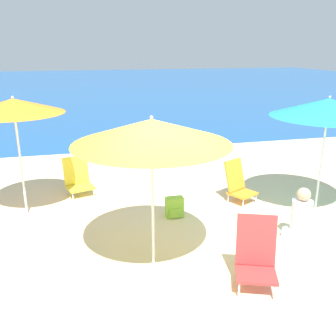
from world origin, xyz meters
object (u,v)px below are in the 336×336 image
(beach_umbrella_yellow, at_px, (152,132))
(beach_umbrella_teal, at_px, (328,108))
(backpack_lime, at_px, (175,207))
(beach_chair_orange, at_px, (238,183))
(beach_chair_yellow, at_px, (78,178))
(person_seated_near, at_px, (301,218))
(beach_umbrella_orange, at_px, (14,106))
(beach_chair_red, at_px, (256,254))
(seagull, at_px, (205,145))

(beach_umbrella_yellow, height_order, beach_umbrella_teal, beach_umbrella_teal)
(beach_umbrella_teal, height_order, backpack_lime, beach_umbrella_teal)
(beach_chair_orange, bearing_deg, beach_chair_yellow, 132.84)
(person_seated_near, height_order, backpack_lime, person_seated_near)
(beach_chair_yellow, bearing_deg, beach_umbrella_orange, -156.14)
(beach_chair_red, distance_m, seagull, 6.44)
(beach_chair_yellow, height_order, beach_chair_red, beach_chair_red)
(beach_chair_yellow, bearing_deg, seagull, 19.98)
(beach_chair_red, bearing_deg, person_seated_near, 57.44)
(beach_chair_orange, relative_size, seagull, 2.92)
(person_seated_near, bearing_deg, beach_chair_orange, 78.61)
(beach_chair_yellow, bearing_deg, beach_chair_red, -76.46)
(backpack_lime, xyz_separation_m, seagull, (1.99, 4.15, -0.04))
(beach_umbrella_teal, distance_m, backpack_lime, 3.11)
(beach_chair_red, relative_size, backpack_lime, 2.45)
(beach_chair_red, height_order, seagull, beach_chair_red)
(backpack_lime, bearing_deg, person_seated_near, -36.22)
(beach_umbrella_yellow, bearing_deg, beach_umbrella_teal, 18.53)
(person_seated_near, bearing_deg, beach_umbrella_yellow, 161.65)
(beach_umbrella_orange, bearing_deg, beach_chair_yellow, 40.03)
(beach_chair_yellow, relative_size, backpack_lime, 2.08)
(beach_chair_orange, height_order, person_seated_near, person_seated_near)
(beach_umbrella_yellow, height_order, beach_umbrella_orange, beach_umbrella_orange)
(beach_chair_yellow, relative_size, beach_chair_red, 0.85)
(beach_umbrella_teal, relative_size, backpack_lime, 5.72)
(beach_umbrella_yellow, distance_m, backpack_lime, 2.25)
(beach_umbrella_teal, height_order, beach_chair_yellow, beach_umbrella_teal)
(person_seated_near, distance_m, seagull, 5.38)
(beach_umbrella_yellow, xyz_separation_m, backpack_lime, (0.66, 1.36, -1.66))
(backpack_lime, relative_size, seagull, 1.33)
(beach_chair_orange, bearing_deg, beach_umbrella_orange, 148.38)
(beach_umbrella_orange, relative_size, seagull, 7.70)
(person_seated_near, bearing_deg, beach_chair_red, -165.33)
(person_seated_near, bearing_deg, beach_chair_yellow, 117.98)
(beach_chair_yellow, relative_size, seagull, 2.77)
(person_seated_near, distance_m, backpack_lime, 2.07)
(person_seated_near, relative_size, backpack_lime, 2.34)
(beach_chair_yellow, bearing_deg, beach_umbrella_teal, -39.32)
(beach_umbrella_yellow, xyz_separation_m, beach_chair_orange, (2.01, 1.78, -1.48))
(backpack_lime, bearing_deg, seagull, 64.34)
(beach_umbrella_orange, distance_m, beach_chair_orange, 4.18)
(beach_chair_red, bearing_deg, beach_umbrella_orange, 157.07)
(beach_chair_orange, relative_size, backpack_lime, 2.20)
(backpack_lime, bearing_deg, beach_umbrella_yellow, -115.70)
(beach_umbrella_teal, xyz_separation_m, beach_chair_red, (-2.13, -1.83, -1.43))
(beach_chair_orange, bearing_deg, beach_chair_red, -136.01)
(beach_umbrella_orange, height_order, beach_chair_orange, beach_umbrella_orange)
(beach_umbrella_teal, distance_m, person_seated_near, 2.01)
(beach_umbrella_teal, relative_size, beach_chair_red, 2.33)
(beach_chair_orange, relative_size, person_seated_near, 0.94)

